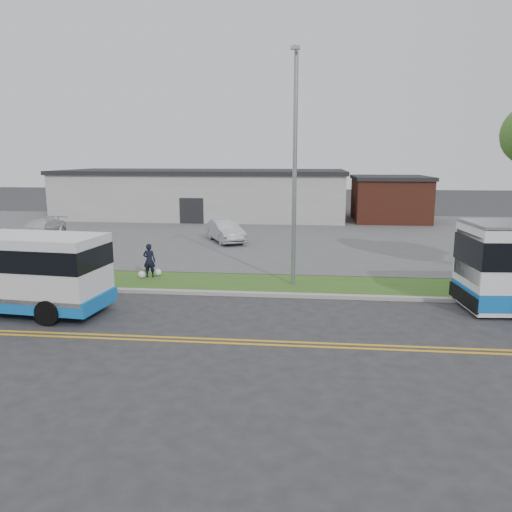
# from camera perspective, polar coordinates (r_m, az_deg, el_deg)

# --- Properties ---
(ground) EXTENTS (140.00, 140.00, 0.00)m
(ground) POSITION_cam_1_polar(r_m,az_deg,el_deg) (19.28, -5.03, -5.33)
(ground) COLOR #28282B
(ground) RESTS_ON ground
(lane_line_north) EXTENTS (70.00, 0.12, 0.01)m
(lane_line_north) POSITION_cam_1_polar(r_m,az_deg,el_deg) (15.71, -7.75, -9.27)
(lane_line_north) COLOR gold
(lane_line_north) RESTS_ON ground
(lane_line_south) EXTENTS (70.00, 0.12, 0.01)m
(lane_line_south) POSITION_cam_1_polar(r_m,az_deg,el_deg) (15.44, -8.02, -9.66)
(lane_line_south) COLOR gold
(lane_line_south) RESTS_ON ground
(curb) EXTENTS (80.00, 0.30, 0.15)m
(curb) POSITION_cam_1_polar(r_m,az_deg,el_deg) (20.29, -4.44, -4.25)
(curb) COLOR #9E9B93
(curb) RESTS_ON ground
(verge) EXTENTS (80.00, 3.30, 0.10)m
(verge) POSITION_cam_1_polar(r_m,az_deg,el_deg) (22.01, -3.58, -3.07)
(verge) COLOR #2C4D19
(verge) RESTS_ON ground
(parking_lot) EXTENTS (80.00, 25.00, 0.10)m
(parking_lot) POSITION_cam_1_polar(r_m,az_deg,el_deg) (35.72, 0.20, 2.49)
(parking_lot) COLOR #4C4C4F
(parking_lot) RESTS_ON ground
(commercial_building) EXTENTS (25.40, 10.40, 4.35)m
(commercial_building) POSITION_cam_1_polar(r_m,az_deg,el_deg) (46.25, -5.97, 7.08)
(commercial_building) COLOR #9E9E99
(commercial_building) RESTS_ON ground
(brick_wing) EXTENTS (6.30, 7.30, 3.90)m
(brick_wing) POSITION_cam_1_polar(r_m,az_deg,el_deg) (44.79, 15.00, 6.35)
(brick_wing) COLOR brown
(brick_wing) RESTS_ON ground
(streetlight_near) EXTENTS (0.35, 1.53, 9.50)m
(streetlight_near) POSITION_cam_1_polar(r_m,az_deg,el_deg) (20.86, 4.45, 10.52)
(streetlight_near) COLOR gray
(streetlight_near) RESTS_ON verge
(shuttle_bus) EXTENTS (7.55, 3.10, 2.82)m
(shuttle_bus) POSITION_cam_1_polar(r_m,az_deg,el_deg) (19.57, -25.33, -1.58)
(shuttle_bus) COLOR blue
(shuttle_bus) RESTS_ON ground
(pedestrian) EXTENTS (0.57, 0.38, 1.55)m
(pedestrian) POSITION_cam_1_polar(r_m,az_deg,el_deg) (23.18, -12.10, -0.49)
(pedestrian) COLOR black
(pedestrian) RESTS_ON verge
(parked_car_a) EXTENTS (3.25, 4.46, 1.40)m
(parked_car_a) POSITION_cam_1_polar(r_m,az_deg,el_deg) (32.28, -3.50, 2.87)
(parked_car_a) COLOR #B4B6BC
(parked_car_a) RESTS_ON parking_lot
(parked_car_b) EXTENTS (1.95, 4.70, 1.36)m
(parked_car_b) POSITION_cam_1_polar(r_m,az_deg,el_deg) (35.93, -23.48, 2.78)
(parked_car_b) COLOR silver
(parked_car_b) RESTS_ON parking_lot
(grocery_bag_left) EXTENTS (0.32, 0.32, 0.32)m
(grocery_bag_left) POSITION_cam_1_polar(r_m,az_deg,el_deg) (23.17, -12.93, -2.08)
(grocery_bag_left) COLOR white
(grocery_bag_left) RESTS_ON verge
(grocery_bag_right) EXTENTS (0.32, 0.32, 0.32)m
(grocery_bag_right) POSITION_cam_1_polar(r_m,az_deg,el_deg) (23.45, -11.15, -1.85)
(grocery_bag_right) COLOR white
(grocery_bag_right) RESTS_ON verge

